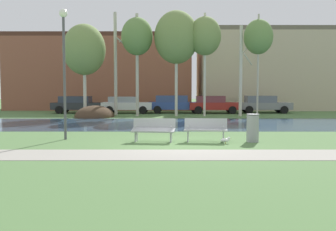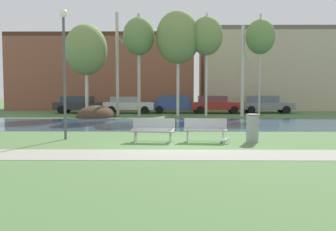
{
  "view_description": "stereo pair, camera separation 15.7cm",
  "coord_description": "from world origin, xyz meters",
  "px_view_note": "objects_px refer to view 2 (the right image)",
  "views": [
    {
      "loc": [
        -0.43,
        -13.4,
        1.93
      ],
      "look_at": [
        -0.41,
        0.94,
        0.96
      ],
      "focal_mm": 40.19,
      "sensor_mm": 36.0,
      "label": 1
    },
    {
      "loc": [
        -0.27,
        -13.4,
        1.93
      ],
      "look_at": [
        -0.41,
        0.94,
        0.96
      ],
      "focal_mm": 40.19,
      "sensor_mm": 36.0,
      "label": 2
    }
  ],
  "objects_px": {
    "streetlamp": "(64,52)",
    "parked_sedan_second_white": "(128,104)",
    "parked_suv_fifth_grey": "(265,104)",
    "parked_hatch_third_blue": "(177,104)",
    "seagull": "(225,140)",
    "bench_left": "(153,129)",
    "bench_right": "(205,129)",
    "parked_van_nearest_dark": "(81,104)",
    "parked_wagon_fourth_red": "(215,104)",
    "trash_bin": "(252,128)"
  },
  "relations": [
    {
      "from": "parked_hatch_third_blue",
      "to": "parked_wagon_fourth_red",
      "type": "bearing_deg",
      "value": -4.46
    },
    {
      "from": "seagull",
      "to": "streetlamp",
      "type": "xyz_separation_m",
      "value": [
        -6.1,
        1.15,
        3.27
      ]
    },
    {
      "from": "seagull",
      "to": "parked_van_nearest_dark",
      "type": "xyz_separation_m",
      "value": [
        -9.6,
        18.04,
        0.63
      ]
    },
    {
      "from": "bench_left",
      "to": "bench_right",
      "type": "height_order",
      "value": "same"
    },
    {
      "from": "trash_bin",
      "to": "seagull",
      "type": "bearing_deg",
      "value": -156.73
    },
    {
      "from": "streetlamp",
      "to": "parked_suv_fifth_grey",
      "type": "relative_size",
      "value": 1.15
    },
    {
      "from": "bench_right",
      "to": "parked_van_nearest_dark",
      "type": "bearing_deg",
      "value": 116.96
    },
    {
      "from": "seagull",
      "to": "parked_wagon_fourth_red",
      "type": "xyz_separation_m",
      "value": [
        1.71,
        17.97,
        0.64
      ]
    },
    {
      "from": "parked_hatch_third_blue",
      "to": "parked_suv_fifth_grey",
      "type": "bearing_deg",
      "value": 0.49
    },
    {
      "from": "seagull",
      "to": "parked_sedan_second_white",
      "type": "distance_m",
      "value": 18.74
    },
    {
      "from": "bench_left",
      "to": "bench_right",
      "type": "xyz_separation_m",
      "value": [
        1.95,
        0.0,
        0.0
      ]
    },
    {
      "from": "parked_sedan_second_white",
      "to": "parked_hatch_third_blue",
      "type": "xyz_separation_m",
      "value": [
        4.07,
        0.33,
        0.04
      ]
    },
    {
      "from": "trash_bin",
      "to": "parked_van_nearest_dark",
      "type": "relative_size",
      "value": 0.23
    },
    {
      "from": "bench_left",
      "to": "parked_hatch_third_blue",
      "type": "distance_m",
      "value": 17.78
    },
    {
      "from": "streetlamp",
      "to": "parked_hatch_third_blue",
      "type": "height_order",
      "value": "streetlamp"
    },
    {
      "from": "bench_right",
      "to": "parked_suv_fifth_grey",
      "type": "height_order",
      "value": "parked_suv_fifth_grey"
    },
    {
      "from": "streetlamp",
      "to": "seagull",
      "type": "bearing_deg",
      "value": -10.65
    },
    {
      "from": "bench_left",
      "to": "seagull",
      "type": "relative_size",
      "value": 4.25
    },
    {
      "from": "trash_bin",
      "to": "parked_wagon_fourth_red",
      "type": "height_order",
      "value": "parked_wagon_fourth_red"
    },
    {
      "from": "streetlamp",
      "to": "parked_wagon_fourth_red",
      "type": "distance_m",
      "value": 18.73
    },
    {
      "from": "parked_van_nearest_dark",
      "to": "parked_suv_fifth_grey",
      "type": "bearing_deg",
      "value": 0.9
    },
    {
      "from": "streetlamp",
      "to": "parked_hatch_third_blue",
      "type": "relative_size",
      "value": 1.06
    },
    {
      "from": "parked_van_nearest_dark",
      "to": "parked_suv_fifth_grey",
      "type": "xyz_separation_m",
      "value": [
        15.57,
        0.25,
        0.01
      ]
    },
    {
      "from": "bench_left",
      "to": "parked_wagon_fourth_red",
      "type": "bearing_deg",
      "value": 76.1
    },
    {
      "from": "parked_sedan_second_white",
      "to": "parked_suv_fifth_grey",
      "type": "xyz_separation_m",
      "value": [
        11.53,
        0.4,
        0.02
      ]
    },
    {
      "from": "seagull",
      "to": "streetlamp",
      "type": "bearing_deg",
      "value": 169.35
    },
    {
      "from": "parked_van_nearest_dark",
      "to": "parked_suv_fifth_grey",
      "type": "relative_size",
      "value": 1.03
    },
    {
      "from": "bench_right",
      "to": "parked_sedan_second_white",
      "type": "height_order",
      "value": "parked_sedan_second_white"
    },
    {
      "from": "bench_right",
      "to": "seagull",
      "type": "distance_m",
      "value": 0.89
    },
    {
      "from": "seagull",
      "to": "bench_left",
      "type": "bearing_deg",
      "value": 169.62
    },
    {
      "from": "parked_van_nearest_dark",
      "to": "bench_left",
      "type": "bearing_deg",
      "value": -68.3
    },
    {
      "from": "streetlamp",
      "to": "bench_right",
      "type": "bearing_deg",
      "value": -7.01
    },
    {
      "from": "bench_left",
      "to": "parked_hatch_third_blue",
      "type": "relative_size",
      "value": 0.35
    },
    {
      "from": "bench_left",
      "to": "parked_wagon_fourth_red",
      "type": "height_order",
      "value": "parked_wagon_fourth_red"
    },
    {
      "from": "trash_bin",
      "to": "parked_van_nearest_dark",
      "type": "xyz_separation_m",
      "value": [
        -10.68,
        17.57,
        0.22
      ]
    },
    {
      "from": "bench_right",
      "to": "parked_sedan_second_white",
      "type": "bearing_deg",
      "value": 105.69
    },
    {
      "from": "streetlamp",
      "to": "parked_sedan_second_white",
      "type": "relative_size",
      "value": 1.2
    },
    {
      "from": "streetlamp",
      "to": "trash_bin",
      "type": "bearing_deg",
      "value": -5.42
    },
    {
      "from": "seagull",
      "to": "parked_van_nearest_dark",
      "type": "height_order",
      "value": "parked_van_nearest_dark"
    },
    {
      "from": "parked_wagon_fourth_red",
      "to": "seagull",
      "type": "bearing_deg",
      "value": -95.44
    },
    {
      "from": "bench_left",
      "to": "trash_bin",
      "type": "relative_size",
      "value": 1.58
    },
    {
      "from": "bench_right",
      "to": "parked_wagon_fourth_red",
      "type": "bearing_deg",
      "value": 82.24
    },
    {
      "from": "streetlamp",
      "to": "bench_left",
      "type": "bearing_deg",
      "value": -10.85
    },
    {
      "from": "trash_bin",
      "to": "seagull",
      "type": "xyz_separation_m",
      "value": [
        -1.08,
        -0.47,
        -0.41
      ]
    },
    {
      "from": "parked_sedan_second_white",
      "to": "parked_wagon_fourth_red",
      "type": "relative_size",
      "value": 0.99
    },
    {
      "from": "bench_right",
      "to": "seagull",
      "type": "relative_size",
      "value": 4.25
    },
    {
      "from": "bench_right",
      "to": "parked_suv_fifth_grey",
      "type": "relative_size",
      "value": 0.38
    },
    {
      "from": "bench_right",
      "to": "parked_hatch_third_blue",
      "type": "distance_m",
      "value": 17.76
    },
    {
      "from": "trash_bin",
      "to": "parked_sedan_second_white",
      "type": "distance_m",
      "value": 18.64
    },
    {
      "from": "parked_sedan_second_white",
      "to": "parked_hatch_third_blue",
      "type": "height_order",
      "value": "parked_hatch_third_blue"
    }
  ]
}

